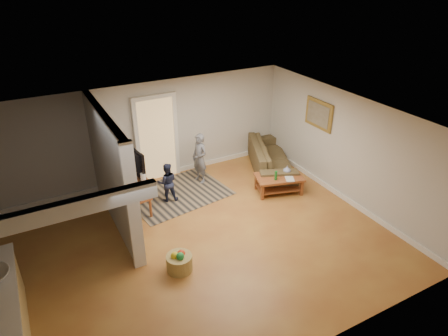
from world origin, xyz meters
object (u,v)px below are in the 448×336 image
at_px(tv_console, 130,177).
at_px(toddler, 169,200).
at_px(speaker_right, 110,173).
at_px(child, 200,181).
at_px(toy_basket, 179,262).
at_px(sofa, 270,169).
at_px(speaker_left, 128,203).
at_px(coffee_table, 279,180).

xyz_separation_m(tv_console, toddler, (0.82, -0.08, -0.78)).
xyz_separation_m(tv_console, speaker_right, (-0.27, 0.84, -0.22)).
bearing_deg(speaker_right, child, -29.16).
xyz_separation_m(toy_basket, toddler, (0.68, 2.32, -0.17)).
bearing_deg(child, sofa, 67.06).
relative_size(speaker_right, toddler, 1.17).
xyz_separation_m(tv_console, speaker_left, (-0.27, -0.66, -0.23)).
bearing_deg(tv_console, speaker_left, -119.83).
bearing_deg(child, toddler, -80.17).
bearing_deg(toddler, child, -139.05).
height_order(coffee_table, speaker_left, speaker_left).
height_order(tv_console, toy_basket, tv_console).
relative_size(coffee_table, child, 0.97).
bearing_deg(speaker_right, coffee_table, -44.28).
height_order(sofa, child, child).
distance_m(toy_basket, child, 3.29).
relative_size(coffee_table, toddler, 1.30).
xyz_separation_m(speaker_right, child, (2.13, -0.46, -0.56)).
bearing_deg(tv_console, sofa, -6.34).
xyz_separation_m(sofa, coffee_table, (-0.49, -1.09, 0.34)).
bearing_deg(toy_basket, tv_console, 93.18).
relative_size(tv_console, speaker_right, 1.27).
distance_m(tv_console, speaker_left, 0.74).
relative_size(sofa, speaker_left, 2.19).
height_order(tv_console, child, tv_console).
distance_m(sofa, toddler, 2.99).
xyz_separation_m(coffee_table, toddler, (-2.50, 0.92, -0.34)).
bearing_deg(child, speaker_right, -116.41).
distance_m(speaker_right, child, 2.25).
height_order(speaker_left, toy_basket, speaker_left).
relative_size(coffee_table, speaker_left, 1.12).
bearing_deg(toy_basket, toddler, 73.59).
bearing_deg(sofa, toy_basket, 147.36).
height_order(coffee_table, tv_console, tv_console).
bearing_deg(toddler, toy_basket, 90.39).
relative_size(speaker_left, speaker_right, 1.00).
xyz_separation_m(sofa, toy_basket, (-3.67, -2.50, 0.17)).
relative_size(speaker_right, toy_basket, 2.36).
bearing_deg(speaker_left, coffee_table, -2.55).
relative_size(sofa, speaker_right, 2.18).
relative_size(speaker_left, toddler, 1.17).
relative_size(toy_basket, toddler, 0.50).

